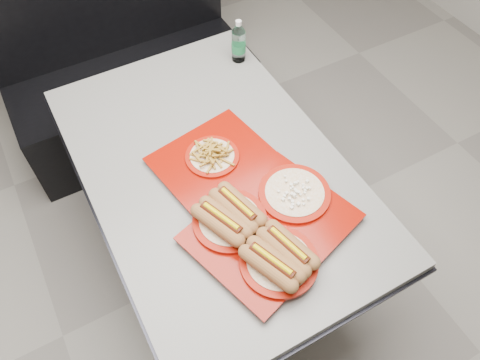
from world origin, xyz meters
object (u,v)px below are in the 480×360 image
booth_bench (127,69)px  tray_far (212,157)px  diner_table (215,192)px  tray_near (266,227)px  water_bottle (239,43)px

booth_bench → tray_far: bearing=-89.6°
diner_table → tray_far: size_ratio=3.08×
diner_table → tray_far: 0.19m
tray_near → tray_far: 0.36m
tray_near → water_bottle: (0.35, 0.83, 0.05)m
booth_bench → tray_far: (0.01, -1.07, 0.37)m
diner_table → water_bottle: size_ratio=7.14×
booth_bench → tray_near: bearing=-89.0°
tray_near → tray_far: size_ratio=1.32×
tray_near → water_bottle: water_bottle is taller
tray_far → tray_near: bearing=-87.5°
diner_table → tray_near: (0.02, -0.34, 0.21)m
booth_bench → tray_far: size_ratio=2.93×
tray_far → water_bottle: water_bottle is taller
booth_bench → water_bottle: size_ratio=6.79×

